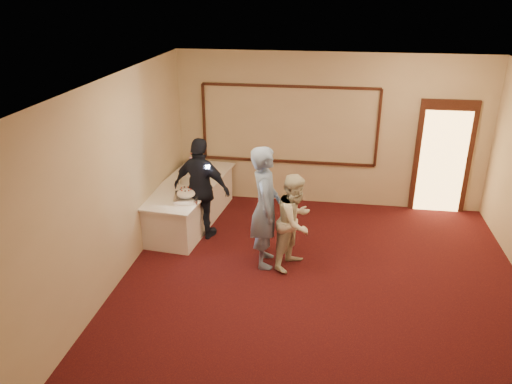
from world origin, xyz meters
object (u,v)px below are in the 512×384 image
(guest, at_px, (201,189))
(woman, at_px, (295,222))
(buffet_table, at_px, (190,202))
(plate_stack_b, at_px, (205,173))
(tart, at_px, (196,187))
(pavlova_tray, at_px, (186,195))
(cupcake_stand, at_px, (194,161))
(plate_stack_a, at_px, (185,179))
(man, at_px, (265,207))

(guest, bearing_deg, woman, 170.44)
(buffet_table, height_order, plate_stack_b, plate_stack_b)
(buffet_table, relative_size, tart, 10.02)
(pavlova_tray, distance_m, plate_stack_b, 1.10)
(pavlova_tray, height_order, cupcake_stand, cupcake_stand)
(plate_stack_a, bearing_deg, buffet_table, -2.21)
(buffet_table, distance_m, tart, 0.50)
(plate_stack_a, height_order, tart, plate_stack_a)
(tart, bearing_deg, cupcake_stand, 107.04)
(plate_stack_a, height_order, woman, woman)
(woman, distance_m, guest, 1.83)
(buffet_table, bearing_deg, plate_stack_b, 59.60)
(pavlova_tray, relative_size, plate_stack_a, 3.03)
(plate_stack_a, height_order, guest, guest)
(buffet_table, relative_size, plate_stack_a, 14.18)
(cupcake_stand, distance_m, guest, 1.42)
(buffet_table, bearing_deg, man, -38.61)
(tart, relative_size, guest, 0.15)
(tart, xyz_separation_m, woman, (1.86, -1.07, -0.03))
(buffet_table, xyz_separation_m, plate_stack_a, (-0.07, 0.00, 0.46))
(buffet_table, bearing_deg, tart, -45.81)
(cupcake_stand, relative_size, plate_stack_b, 2.17)
(guest, bearing_deg, man, 162.97)
(cupcake_stand, xyz_separation_m, woman, (2.16, -2.08, -0.15))
(plate_stack_a, distance_m, plate_stack_b, 0.47)
(plate_stack_a, height_order, man, man)
(tart, bearing_deg, man, -37.44)
(plate_stack_a, bearing_deg, woman, -31.07)
(plate_stack_a, relative_size, man, 0.10)
(plate_stack_a, bearing_deg, tart, -37.83)
(woman, xyz_separation_m, guest, (-1.67, 0.75, 0.13))
(plate_stack_b, height_order, man, man)
(tart, height_order, woman, woman)
(buffet_table, bearing_deg, woman, -31.84)
(plate_stack_b, bearing_deg, buffet_table, -120.40)
(man, relative_size, guest, 1.08)
(pavlova_tray, height_order, man, man)
(cupcake_stand, relative_size, guest, 0.23)
(woman, relative_size, guest, 0.85)
(plate_stack_a, xyz_separation_m, man, (1.66, -1.27, 0.13))
(buffet_table, height_order, pavlova_tray, pavlova_tray)
(man, distance_m, guest, 1.42)
(woman, bearing_deg, plate_stack_b, 73.78)
(plate_stack_a, relative_size, plate_stack_b, 0.97)
(pavlova_tray, relative_size, guest, 0.32)
(plate_stack_a, distance_m, guest, 0.70)
(buffet_table, xyz_separation_m, cupcake_stand, (-0.11, 0.80, 0.53))
(plate_stack_b, relative_size, guest, 0.11)
(plate_stack_a, xyz_separation_m, plate_stack_b, (0.29, 0.37, 0.00))
(cupcake_stand, bearing_deg, plate_stack_a, -86.98)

